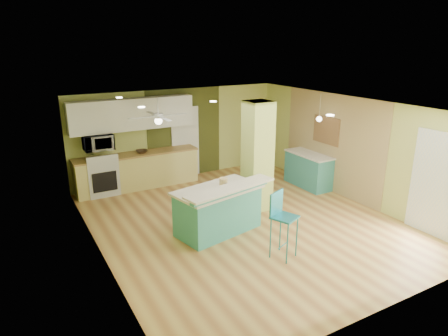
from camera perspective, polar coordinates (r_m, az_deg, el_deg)
The scene contains 23 objects.
floor at distance 8.72m, azimuth 2.86°, elevation -7.71°, with size 6.00×7.00×0.01m, color #9F6837.
ceiling at distance 7.97m, azimuth 3.14°, elevation 8.82°, with size 6.00×7.00×0.01m, color white.
wall_back at distance 11.27m, azimuth -6.61°, elevation 4.85°, with size 6.00×0.01×2.50m, color #BEC86B.
wall_front at distance 5.83m, azimuth 21.99°, elevation -8.87°, with size 6.00×0.01×2.50m, color #BEC86B.
wall_left at distance 7.19m, azimuth -17.72°, elevation -3.36°, with size 0.01×7.00×2.50m, color #BEC86B.
wall_right at distance 10.13m, azimuth 17.52°, elevation 2.69°, with size 0.01×7.00×2.50m, color #BEC86B.
wood_panel at distance 10.53m, azimuth 15.11°, elevation 3.44°, with size 0.02×3.40×2.50m, color #9A8058.
olive_accent at distance 11.33m, azimuth -5.64°, elevation 4.95°, with size 2.20×0.02×2.50m, color #43491D.
interior_door at distance 11.36m, azimuth -5.55°, elevation 3.69°, with size 0.82×0.05×2.00m, color white.
french_door at distance 8.83m, azimuth 28.04°, elevation -2.13°, with size 0.04×1.08×2.10m, color white.
column at distance 9.00m, azimuth 4.79°, elevation 1.63°, with size 0.55×0.55×2.50m, color #BBCD5F.
kitchen_run at distance 10.77m, azimuth -12.19°, elevation -0.34°, with size 3.25×0.63×0.94m.
stove at distance 10.55m, azimuth -17.08°, elevation -1.19°, with size 0.76×0.66×1.08m.
upper_cabinets at distance 10.53m, azimuth -12.91°, elevation 7.51°, with size 3.20×0.34×0.80m, color white.
microwave at distance 10.31m, azimuth -17.53°, elevation 3.51°, with size 0.70×0.48×0.39m, color silver.
ceiling_fan at distance 9.34m, azimuth -9.38°, elevation 7.26°, with size 1.41×1.41×0.61m.
pendant_lamp at distance 10.27m, azimuth 13.44°, elevation 6.85°, with size 0.14×0.14×0.69m.
wall_decor at distance 10.58m, azimuth 14.39°, elevation 5.24°, with size 0.03×0.90×0.70m, color brown.
peninsula at distance 8.09m, azimuth -0.79°, elevation -5.87°, with size 2.06×1.43×1.07m.
bar_stool at distance 7.15m, azimuth 8.13°, elevation -6.56°, with size 0.53×0.53×1.22m.
side_counter at distance 10.88m, azimuth 11.94°, elevation -0.25°, with size 0.59×1.40×0.90m.
fruit_bowl at distance 10.65m, azimuth -11.67°, elevation 2.33°, with size 0.30×0.30×0.07m, color #3C2A18.
canister at distance 8.01m, azimuth -0.09°, elevation -2.07°, with size 0.17×0.17×0.19m, color gold.
Camera 1 is at (-4.24, -6.64, 3.72)m, focal length 32.00 mm.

